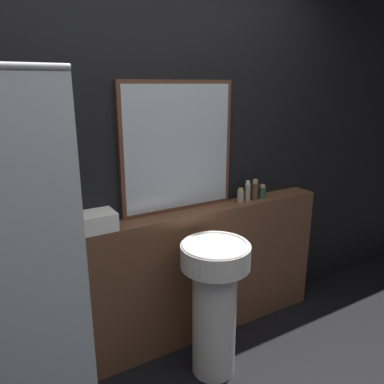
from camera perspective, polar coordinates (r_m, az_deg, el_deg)
wall_back at (r=2.49m, az=-4.44°, el=3.16°), size 8.00×0.06×2.50m
vanity_counter at (r=2.67m, az=-2.87°, el=-13.48°), size 2.45×0.19×0.98m
pedestal_sink at (r=2.42m, az=3.46°, el=-15.88°), size 0.42×0.42×0.90m
mirror at (r=2.46m, az=-2.11°, el=6.75°), size 0.81×0.03×0.85m
towel_stack at (r=2.27m, az=-14.21°, el=-4.30°), size 0.20×0.18×0.11m
shampoo_bottle at (r=2.74m, az=7.39°, el=-0.55°), size 0.05×0.05×0.10m
conditioner_bottle at (r=2.77m, az=8.48°, el=0.09°), size 0.04×0.04×0.15m
lotion_bottle at (r=2.81m, az=9.55°, el=0.28°), size 0.05×0.05×0.15m
body_wash_bottle at (r=2.87m, az=10.65°, el=0.04°), size 0.05×0.05×0.10m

